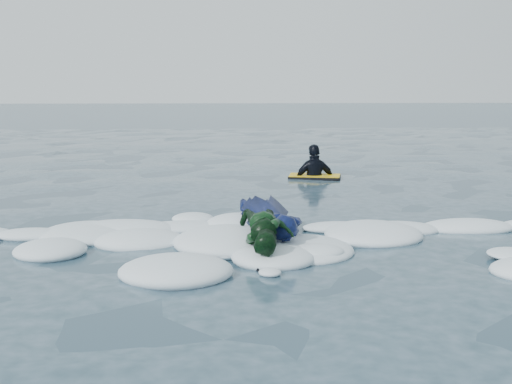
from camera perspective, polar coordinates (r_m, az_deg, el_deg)
ground at (r=6.78m, az=-3.09°, el=-6.52°), size 120.00×120.00×0.00m
foam_band at (r=7.78m, az=-3.14°, el=-4.42°), size 12.00×3.10×0.30m
prone_woman_unit at (r=7.83m, az=1.35°, el=-2.52°), size 0.89×1.84×0.46m
prone_child_unit at (r=7.05m, az=0.95°, el=-3.77°), size 0.66×1.28×0.49m
waiting_rider_unit at (r=12.98m, az=5.22°, el=0.88°), size 1.13×0.78×1.55m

